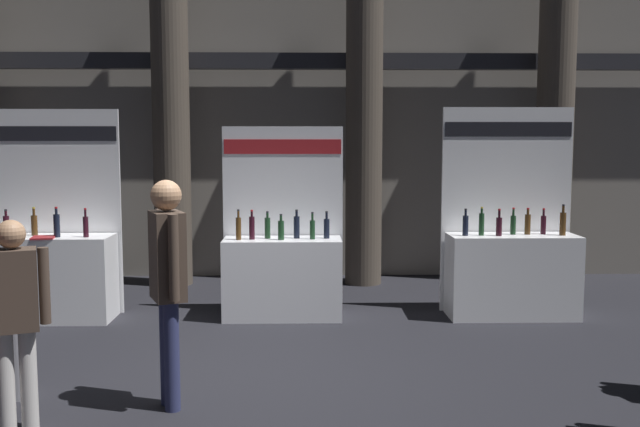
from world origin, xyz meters
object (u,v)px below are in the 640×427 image
at_px(exhibitor_booth_0, 50,268).
at_px(exhibitor_booth_2, 511,265).
at_px(visitor_7, 168,272).
at_px(visitor_8, 14,308).
at_px(trash_bin, 12,356).
at_px(exhibitor_booth_1, 283,269).

distance_m(exhibitor_booth_0, exhibitor_booth_2, 5.60).
bearing_deg(exhibitor_booth_2, exhibitor_booth_0, -179.68).
distance_m(visitor_7, visitor_8, 1.14).
distance_m(exhibitor_booth_2, trash_bin, 5.65).
relative_size(exhibitor_booth_2, trash_bin, 3.70).
height_order(exhibitor_booth_2, visitor_7, exhibitor_booth_2).
xyz_separation_m(exhibitor_booth_0, visitor_8, (0.94, -3.32, 0.30)).
xyz_separation_m(exhibitor_booth_1, visitor_7, (-0.82, -2.94, 0.52)).
bearing_deg(visitor_7, exhibitor_booth_2, 105.76).
bearing_deg(visitor_7, visitor_8, -90.37).
height_order(exhibitor_booth_0, exhibitor_booth_2, exhibitor_booth_2).
bearing_deg(trash_bin, exhibitor_booth_2, 27.69).
relative_size(exhibitor_booth_0, trash_bin, 3.65).
bearing_deg(visitor_7, exhibitor_booth_0, -168.54).
xyz_separation_m(exhibitor_booth_2, trash_bin, (-5.00, -2.62, -0.28)).
relative_size(exhibitor_booth_2, visitor_7, 1.39).
relative_size(exhibitor_booth_0, exhibitor_booth_1, 1.09).
height_order(exhibitor_booth_2, visitor_8, exhibitor_booth_2).
relative_size(exhibitor_booth_1, visitor_8, 1.47).
height_order(exhibitor_booth_1, exhibitor_booth_2, exhibitor_booth_2).
xyz_separation_m(visitor_7, visitor_8, (-1.04, -0.44, -0.18)).
xyz_separation_m(trash_bin, visitor_8, (0.34, -0.73, 0.58)).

